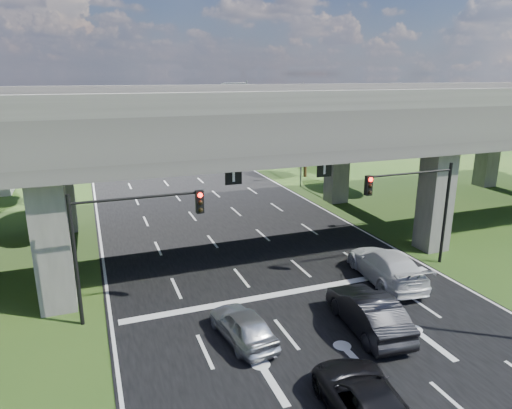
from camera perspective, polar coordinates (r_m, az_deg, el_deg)
ground at (r=21.13m, az=8.42°, el=-14.88°), size 160.00×160.00×0.00m
road at (r=29.34m, az=-1.01°, el=-5.53°), size 18.00×120.00×0.03m
overpass at (r=29.33m, az=-2.41°, el=10.39°), size 80.00×15.00×10.00m
signal_right at (r=26.77m, az=19.50°, el=0.80°), size 5.76×0.54×6.00m
signal_left at (r=20.80m, az=-15.99°, el=-3.15°), size 5.76×0.54×6.00m
streetlight_far at (r=44.40m, az=5.29°, el=9.56°), size 3.38×0.25×10.00m
streetlight_beyond at (r=59.15m, az=-1.55°, el=11.22°), size 3.38×0.25×10.00m
tree_left_near at (r=42.45m, az=-27.05°, el=6.19°), size 4.50×4.50×7.80m
tree_left_far at (r=58.14m, az=-24.55°, el=9.02°), size 4.80×4.80×8.32m
tree_right_near at (r=49.42m, az=6.34°, el=8.60°), size 4.20×4.20×7.28m
tree_right_mid at (r=57.90m, az=5.43°, el=9.38°), size 3.91×3.90×6.76m
tree_right_far at (r=63.65m, az=-1.05°, el=10.63°), size 4.50×4.50×7.80m
car_silver at (r=19.63m, az=-1.64°, el=-14.85°), size 2.17×4.26×1.39m
car_dark at (r=20.86m, az=13.83°, el=-12.88°), size 2.32×5.29×1.69m
car_white at (r=25.67m, az=15.95°, el=-7.35°), size 3.17×6.15×1.71m
car_trailing at (r=16.19m, az=13.68°, el=-22.90°), size 2.95×5.34×1.42m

